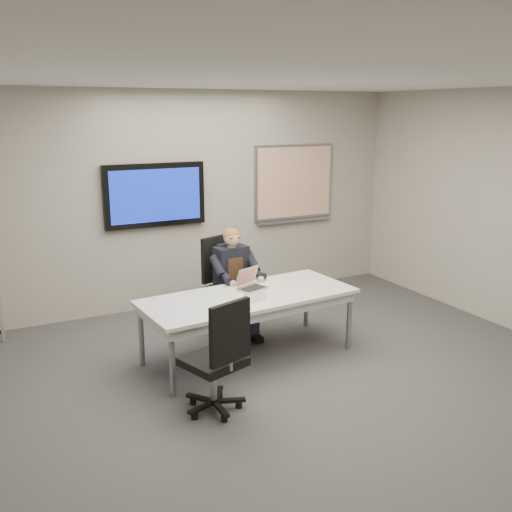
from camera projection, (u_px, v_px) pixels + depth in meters
name	position (u px, v px, depth m)	size (l,w,h in m)	color
floor	(312.00, 395.00, 5.22)	(6.00, 6.00, 0.02)	#3C3C3E
ceiling	(320.00, 76.00, 4.53)	(6.00, 6.00, 0.02)	silver
wall_back	(191.00, 200.00, 7.47)	(6.00, 0.02, 2.80)	#A8A298
conference_table	(249.00, 302.00, 5.91)	(2.29, 1.10, 0.69)	white
tv_display	(155.00, 195.00, 7.17)	(1.30, 0.09, 0.80)	black
whiteboard	(294.00, 183.00, 8.09)	(1.25, 0.08, 1.10)	gray
office_chair_far	(228.00, 300.00, 6.77)	(0.68, 0.68, 1.10)	black
office_chair_near	(217.00, 377.00, 4.86)	(0.63, 0.63, 1.04)	black
seated_person	(237.00, 293.00, 6.53)	(0.40, 0.69, 1.24)	#1E2332
laptop	(250.00, 283.00, 6.10)	(0.36, 0.38, 0.21)	#B4B5B7
name_tent	(254.00, 297.00, 5.67)	(0.25, 0.07, 0.10)	white
pen	(248.00, 307.00, 5.51)	(0.01, 0.01, 0.14)	black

